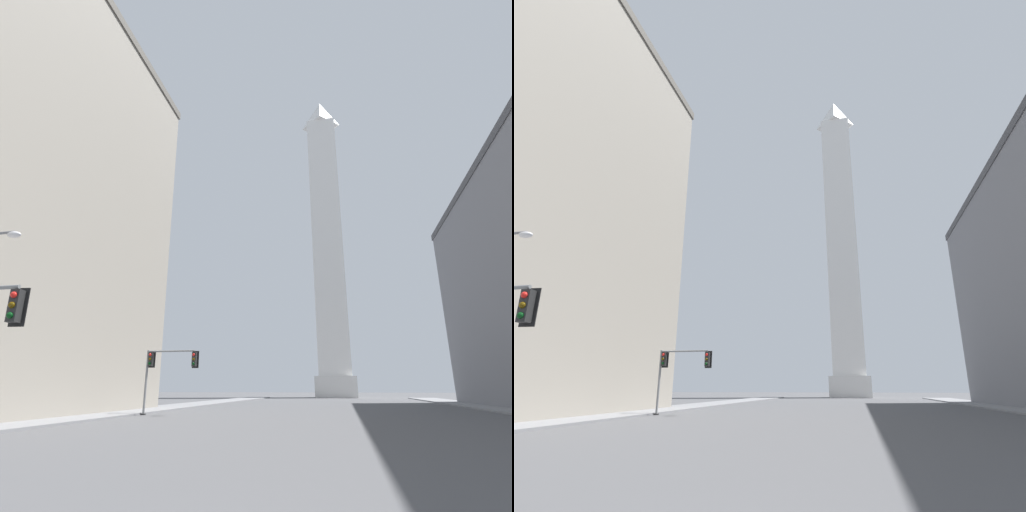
{
  "view_description": "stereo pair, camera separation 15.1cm",
  "coord_description": "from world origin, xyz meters",
  "views": [
    {
      "loc": [
        1.51,
        -2.74,
        1.99
      ],
      "look_at": [
        -12.57,
        64.79,
        24.86
      ],
      "focal_mm": 28.0,
      "sensor_mm": 36.0,
      "label": 1
    },
    {
      "loc": [
        1.66,
        -2.71,
        1.99
      ],
      "look_at": [
        -12.57,
        64.79,
        24.86
      ],
      "focal_mm": 28.0,
      "sensor_mm": 36.0,
      "label": 2
    }
  ],
  "objects": [
    {
      "name": "sidewalk_left",
      "position": [
        -16.58,
        32.47,
        0.07
      ],
      "size": [
        5.0,
        108.23,
        0.15
      ],
      "primitive_type": "cube",
      "color": "slate",
      "rests_on": "ground_plane"
    },
    {
      "name": "traffic_light_mid_left",
      "position": [
        -12.39,
        28.09,
        3.73
      ],
      "size": [
        4.5,
        0.52,
        4.92
      ],
      "color": "slate",
      "rests_on": "ground_plane"
    },
    {
      "name": "obelisk",
      "position": [
        0.0,
        90.19,
        37.18
      ],
      "size": [
        8.78,
        8.78,
        76.63
      ],
      "color": "silver",
      "rests_on": "ground_plane"
    }
  ]
}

